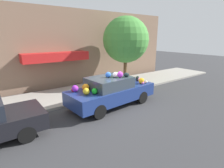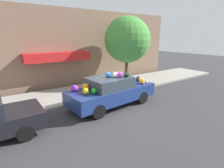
% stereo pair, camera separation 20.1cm
% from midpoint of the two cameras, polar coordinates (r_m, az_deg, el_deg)
% --- Properties ---
extents(ground_plane, '(60.00, 60.00, 0.00)m').
position_cam_midpoint_polar(ground_plane, '(9.10, 0.58, -6.88)').
color(ground_plane, '#38383A').
extents(sidewalk_curb, '(24.00, 3.20, 0.13)m').
position_cam_midpoint_polar(sidewalk_curb, '(11.26, -7.42, -2.28)').
color(sidewalk_curb, '#9E998E').
rests_on(sidewalk_curb, ground).
extents(building_facade, '(18.00, 1.20, 5.28)m').
position_cam_midpoint_polar(building_facade, '(12.75, -12.86, 11.19)').
color(building_facade, '#846651').
rests_on(building_facade, ground).
extents(street_tree, '(3.18, 3.18, 4.67)m').
position_cam_midpoint_polar(street_tree, '(12.52, 5.44, 14.14)').
color(street_tree, brown).
rests_on(street_tree, sidewalk_curb).
extents(fire_hydrant, '(0.20, 0.20, 0.70)m').
position_cam_midpoint_polar(fire_hydrant, '(10.01, -6.70, -2.05)').
color(fire_hydrant, '#B2B2B7').
rests_on(fire_hydrant, sidewalk_curb).
extents(art_car, '(4.67, 2.13, 1.80)m').
position_cam_midpoint_polar(art_car, '(8.79, 0.41, -2.21)').
color(art_car, navy).
rests_on(art_car, ground).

